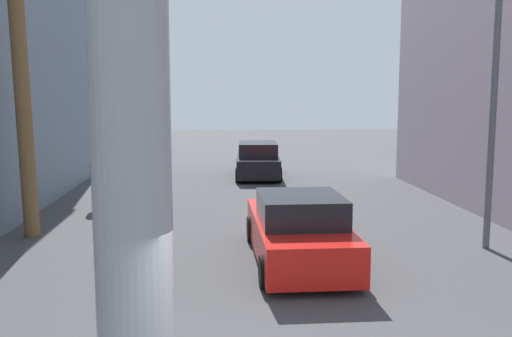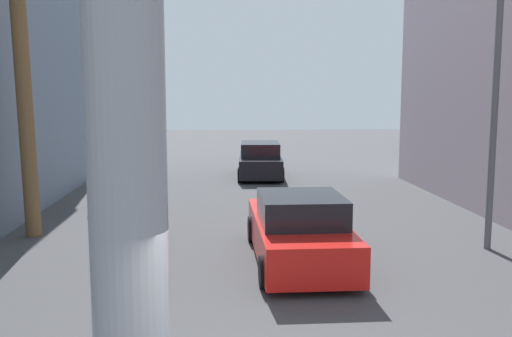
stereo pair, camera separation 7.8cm
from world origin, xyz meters
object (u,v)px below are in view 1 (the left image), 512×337
(car_lead, at_px, (298,231))
(pedestrian_far_left, at_px, (96,176))
(car_far, at_px, (258,161))
(street_lamp, at_px, (481,74))
(palm_tree_mid_left, at_px, (18,35))

(car_lead, bearing_deg, pedestrian_far_left, 131.16)
(car_far, bearing_deg, car_lead, -90.34)
(car_far, bearing_deg, pedestrian_far_left, -131.66)
(street_lamp, bearing_deg, car_far, 109.12)
(street_lamp, relative_size, pedestrian_far_left, 3.95)
(car_lead, height_order, pedestrian_far_left, pedestrian_far_left)
(pedestrian_far_left, bearing_deg, car_lead, -48.84)
(pedestrian_far_left, bearing_deg, car_far, 48.34)
(car_lead, distance_m, pedestrian_far_left, 8.73)
(car_lead, height_order, car_far, same)
(pedestrian_far_left, bearing_deg, palm_tree_mid_left, -104.92)
(car_far, bearing_deg, street_lamp, -70.88)
(car_far, height_order, palm_tree_mid_left, palm_tree_mid_left)
(street_lamp, distance_m, car_lead, 5.62)
(palm_tree_mid_left, distance_m, pedestrian_far_left, 5.70)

